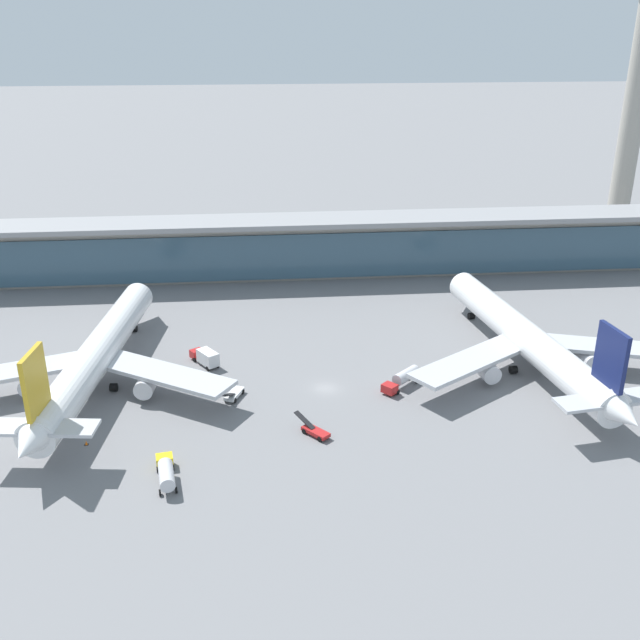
{
  "coord_description": "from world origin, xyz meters",
  "views": [
    {
      "loc": [
        -11.55,
        -113.55,
        61.04
      ],
      "look_at": [
        0.0,
        11.48,
        8.26
      ],
      "focal_mm": 41.07,
      "sensor_mm": 36.0,
      "label": 1
    }
  ],
  "objects_px": {
    "airliner_centre_stand": "(528,340)",
    "safety_cone_alpha": "(86,443)",
    "service_truck_near_nose_red": "(402,378)",
    "service_truck_mid_apron_white": "(234,394)",
    "service_truck_under_wing_red": "(315,431)",
    "service_truck_by_tail_red": "(206,357)",
    "airliner_left_stand": "(95,357)",
    "control_tower": "(639,80)",
    "service_truck_at_far_stand_yellow": "(166,472)"
  },
  "relations": [
    {
      "from": "airliner_left_stand",
      "to": "service_truck_mid_apron_white",
      "type": "relative_size",
      "value": 9.95
    },
    {
      "from": "service_truck_by_tail_red",
      "to": "safety_cone_alpha",
      "type": "relative_size",
      "value": 10.47
    },
    {
      "from": "airliner_left_stand",
      "to": "airliner_centre_stand",
      "type": "height_order",
      "value": "same"
    },
    {
      "from": "service_truck_under_wing_red",
      "to": "control_tower",
      "type": "relative_size",
      "value": 0.07
    },
    {
      "from": "service_truck_under_wing_red",
      "to": "service_truck_at_far_stand_yellow",
      "type": "height_order",
      "value": "service_truck_at_far_stand_yellow"
    },
    {
      "from": "airliner_centre_stand",
      "to": "service_truck_under_wing_red",
      "type": "relative_size",
      "value": 11.24
    },
    {
      "from": "airliner_left_stand",
      "to": "service_truck_mid_apron_white",
      "type": "bearing_deg",
      "value": -15.54
    },
    {
      "from": "service_truck_at_far_stand_yellow",
      "to": "control_tower",
      "type": "height_order",
      "value": "control_tower"
    },
    {
      "from": "airliner_left_stand",
      "to": "service_truck_at_far_stand_yellow",
      "type": "bearing_deg",
      "value": -63.63
    },
    {
      "from": "airliner_left_stand",
      "to": "service_truck_under_wing_red",
      "type": "relative_size",
      "value": 11.25
    },
    {
      "from": "airliner_centre_stand",
      "to": "service_truck_near_nose_red",
      "type": "relative_size",
      "value": 8.58
    },
    {
      "from": "service_truck_under_wing_red",
      "to": "service_truck_at_far_stand_yellow",
      "type": "xyz_separation_m",
      "value": [
        -21.83,
        -10.38,
        0.9
      ]
    },
    {
      "from": "service_truck_near_nose_red",
      "to": "safety_cone_alpha",
      "type": "height_order",
      "value": "service_truck_near_nose_red"
    },
    {
      "from": "safety_cone_alpha",
      "to": "service_truck_under_wing_red",
      "type": "bearing_deg",
      "value": -0.82
    },
    {
      "from": "airliner_centre_stand",
      "to": "service_truck_at_far_stand_yellow",
      "type": "bearing_deg",
      "value": -154.14
    },
    {
      "from": "airliner_left_stand",
      "to": "service_truck_near_nose_red",
      "type": "height_order",
      "value": "airliner_left_stand"
    },
    {
      "from": "service_truck_near_nose_red",
      "to": "service_truck_at_far_stand_yellow",
      "type": "bearing_deg",
      "value": -147.13
    },
    {
      "from": "service_truck_under_wing_red",
      "to": "service_truck_at_far_stand_yellow",
      "type": "bearing_deg",
      "value": -154.57
    },
    {
      "from": "service_truck_near_nose_red",
      "to": "control_tower",
      "type": "xyz_separation_m",
      "value": [
        84.83,
        94.97,
        41.97
      ]
    },
    {
      "from": "airliner_centre_stand",
      "to": "safety_cone_alpha",
      "type": "bearing_deg",
      "value": -165.56
    },
    {
      "from": "airliner_centre_stand",
      "to": "safety_cone_alpha",
      "type": "relative_size",
      "value": 96.29
    },
    {
      "from": "service_truck_at_far_stand_yellow",
      "to": "control_tower",
      "type": "relative_size",
      "value": 0.11
    },
    {
      "from": "airliner_left_stand",
      "to": "service_truck_by_tail_red",
      "type": "relative_size",
      "value": 9.2
    },
    {
      "from": "service_truck_at_far_stand_yellow",
      "to": "safety_cone_alpha",
      "type": "xyz_separation_m",
      "value": [
        -13.26,
        10.88,
        -1.39
      ]
    },
    {
      "from": "control_tower",
      "to": "service_truck_mid_apron_white",
      "type": "bearing_deg",
      "value": -139.89
    },
    {
      "from": "airliner_left_stand",
      "to": "service_truck_by_tail_red",
      "type": "xyz_separation_m",
      "value": [
        18.61,
        6.77,
        -3.97
      ]
    },
    {
      "from": "service_truck_near_nose_red",
      "to": "service_truck_by_tail_red",
      "type": "xyz_separation_m",
      "value": [
        -34.97,
        12.05,
        -0.02
      ]
    },
    {
      "from": "service_truck_by_tail_red",
      "to": "service_truck_at_far_stand_yellow",
      "type": "relative_size",
      "value": 0.83
    },
    {
      "from": "service_truck_near_nose_red",
      "to": "service_truck_under_wing_red",
      "type": "height_order",
      "value": "service_truck_near_nose_red"
    },
    {
      "from": "service_truck_near_nose_red",
      "to": "control_tower",
      "type": "bearing_deg",
      "value": 48.23
    },
    {
      "from": "service_truck_near_nose_red",
      "to": "service_truck_mid_apron_white",
      "type": "relative_size",
      "value": 1.16
    },
    {
      "from": "airliner_centre_stand",
      "to": "service_truck_by_tail_red",
      "type": "relative_size",
      "value": 9.19
    },
    {
      "from": "service_truck_by_tail_red",
      "to": "service_truck_at_far_stand_yellow",
      "type": "xyz_separation_m",
      "value": [
        -3.63,
        -37.0,
        0.02
      ]
    },
    {
      "from": "service_truck_near_nose_red",
      "to": "service_truck_under_wing_red",
      "type": "xyz_separation_m",
      "value": [
        -16.77,
        -14.56,
        -0.9
      ]
    },
    {
      "from": "service_truck_at_far_stand_yellow",
      "to": "safety_cone_alpha",
      "type": "height_order",
      "value": "service_truck_at_far_stand_yellow"
    },
    {
      "from": "service_truck_near_nose_red",
      "to": "service_truck_by_tail_red",
      "type": "distance_m",
      "value": 36.99
    },
    {
      "from": "service_truck_under_wing_red",
      "to": "service_truck_mid_apron_white",
      "type": "bearing_deg",
      "value": 134.17
    },
    {
      "from": "airliner_left_stand",
      "to": "airliner_centre_stand",
      "type": "distance_m",
      "value": 77.94
    },
    {
      "from": "service_truck_under_wing_red",
      "to": "service_truck_by_tail_red",
      "type": "xyz_separation_m",
      "value": [
        -18.2,
        26.62,
        0.88
      ]
    },
    {
      "from": "service_truck_near_nose_red",
      "to": "control_tower",
      "type": "relative_size",
      "value": 0.1
    },
    {
      "from": "service_truck_mid_apron_white",
      "to": "airliner_centre_stand",
      "type": "bearing_deg",
      "value": 7.35
    },
    {
      "from": "service_truck_under_wing_red",
      "to": "service_truck_by_tail_red",
      "type": "relative_size",
      "value": 0.82
    },
    {
      "from": "airliner_centre_stand",
      "to": "safety_cone_alpha",
      "type": "distance_m",
      "value": 78.88
    },
    {
      "from": "service_truck_at_far_stand_yellow",
      "to": "safety_cone_alpha",
      "type": "distance_m",
      "value": 17.21
    },
    {
      "from": "airliner_centre_stand",
      "to": "service_truck_mid_apron_white",
      "type": "relative_size",
      "value": 9.94
    },
    {
      "from": "service_truck_under_wing_red",
      "to": "safety_cone_alpha",
      "type": "distance_m",
      "value": 35.1
    },
    {
      "from": "airliner_left_stand",
      "to": "service_truck_under_wing_red",
      "type": "xyz_separation_m",
      "value": [
        36.82,
        -19.85,
        -4.85
      ]
    },
    {
      "from": "airliner_centre_stand",
      "to": "service_truck_by_tail_red",
      "type": "distance_m",
      "value": 59.81
    },
    {
      "from": "airliner_left_stand",
      "to": "safety_cone_alpha",
      "type": "xyz_separation_m",
      "value": [
        1.73,
        -19.35,
        -5.34
      ]
    },
    {
      "from": "service_truck_near_nose_red",
      "to": "safety_cone_alpha",
      "type": "relative_size",
      "value": 11.22
    }
  ]
}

